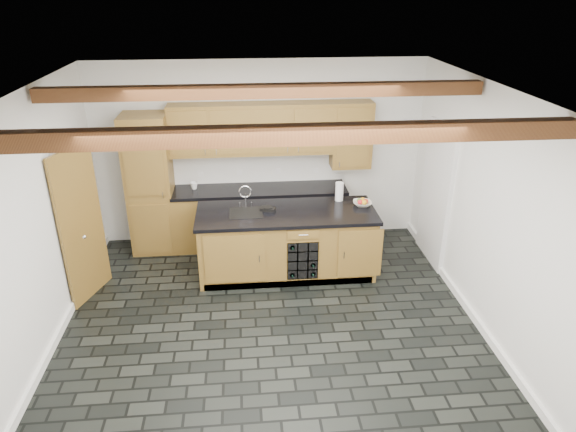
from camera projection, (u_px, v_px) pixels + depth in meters
name	position (u px, v px, depth m)	size (l,w,h in m)	color
ground	(271.00, 326.00, 6.19)	(5.00, 5.00, 0.00)	black
room_shell	(259.00, 193.00, 6.04)	(5.01, 5.00, 5.00)	white
back_cabinetry	(237.00, 185.00, 7.78)	(3.65, 0.62, 2.20)	olive
island	(287.00, 242.00, 7.19)	(2.48, 0.96, 0.93)	olive
faucet	(246.00, 210.00, 6.98)	(0.45, 0.40, 0.34)	black
kitchen_scale	(268.00, 209.00, 7.02)	(0.23, 0.17, 0.06)	black
fruit_bowl	(362.00, 204.00, 7.18)	(0.26, 0.26, 0.06)	beige
fruit_cluster	(362.00, 201.00, 7.17)	(0.16, 0.17, 0.07)	#B02B17
paper_towel	(339.00, 191.00, 7.32)	(0.12, 0.12, 0.27)	white
mug	(194.00, 186.00, 7.76)	(0.11, 0.11, 0.11)	white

